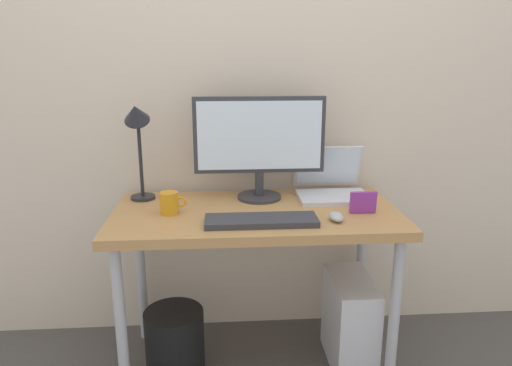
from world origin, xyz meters
TOP-DOWN VIEW (x-y plane):
  - ground_plane at (0.00, 0.00)m, footprint 6.00×6.00m
  - back_wall at (0.00, 0.36)m, footprint 4.40×0.04m
  - desk at (0.00, 0.00)m, footprint 1.21×0.60m
  - monitor at (0.03, 0.17)m, footprint 0.58×0.20m
  - laptop at (0.36, 0.19)m, footprint 0.32×0.29m
  - desk_lamp at (-0.50, 0.17)m, footprint 0.11×0.16m
  - keyboard at (0.01, -0.16)m, footprint 0.44×0.14m
  - mouse at (0.31, -0.15)m, footprint 0.06×0.09m
  - coffee_mug at (-0.36, -0.02)m, footprint 0.11×0.08m
  - photo_frame at (0.44, -0.07)m, footprint 0.11×0.02m
  - computer_tower at (0.42, -0.03)m, footprint 0.18×0.36m
  - wastebasket at (-0.36, -0.05)m, footprint 0.26×0.26m

SIDE VIEW (x-z plane):
  - ground_plane at x=0.00m, z-range 0.00..0.00m
  - wastebasket at x=-0.36m, z-range 0.00..0.30m
  - computer_tower at x=0.42m, z-range 0.00..0.42m
  - desk at x=0.00m, z-range 0.29..1.03m
  - keyboard at x=0.01m, z-range 0.74..0.77m
  - mouse at x=0.31m, z-range 0.74..0.78m
  - coffee_mug at x=-0.36m, z-range 0.74..0.83m
  - photo_frame at x=0.44m, z-range 0.74..0.84m
  - laptop at x=0.36m, z-range 0.69..0.91m
  - monitor at x=0.03m, z-range 0.78..1.24m
  - desk_lamp at x=-0.50m, z-range 0.84..1.30m
  - back_wall at x=0.00m, z-range 0.00..2.60m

